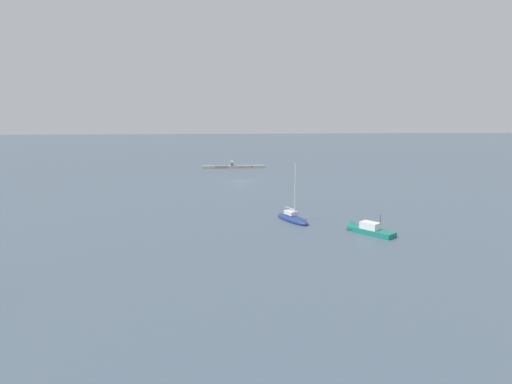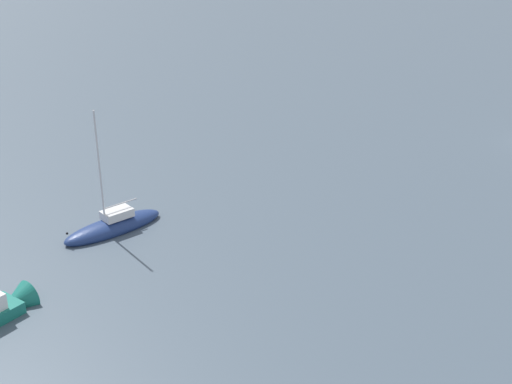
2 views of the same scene
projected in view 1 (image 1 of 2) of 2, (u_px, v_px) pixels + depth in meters
ground_plane at (240, 181)px, 78.16m from camera, size 500.00×500.00×0.00m
seawall_pier at (234, 167)px, 99.38m from camera, size 14.87×1.60×0.58m
person_seated_blue_left at (232, 165)px, 99.24m from camera, size 0.46×0.64×0.73m
umbrella_open_yellow at (232, 161)px, 99.13m from camera, size 1.12×1.12×1.25m
sailboat_navy_mid at (292, 219)px, 47.82m from camera, size 3.73×5.86×7.03m
motorboat_teal_near at (367, 230)px, 42.70m from camera, size 4.11×4.90×2.77m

